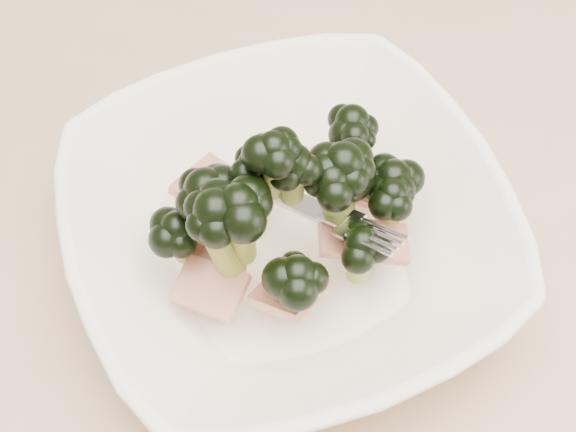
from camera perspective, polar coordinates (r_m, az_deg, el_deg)
name	(u,v)px	position (r m, az deg, el deg)	size (l,w,h in m)	color
dining_table	(428,408)	(0.58, 9.91, -13.33)	(1.20, 0.80, 0.75)	tan
broccoli_dish	(288,227)	(0.48, 0.02, -0.78)	(0.34, 0.34, 0.13)	white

